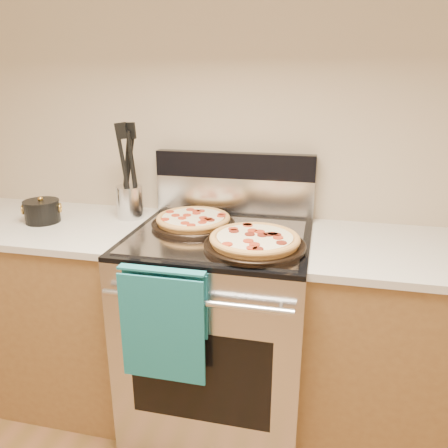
% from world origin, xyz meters
% --- Properties ---
extents(wall_back, '(4.00, 0.00, 4.00)m').
position_xyz_m(wall_back, '(0.00, 2.00, 1.35)').
color(wall_back, tan).
rests_on(wall_back, ground).
extents(range_body, '(0.76, 0.68, 0.90)m').
position_xyz_m(range_body, '(0.00, 1.65, 0.45)').
color(range_body, '#B7B7BC').
rests_on(range_body, ground).
extents(oven_window, '(0.56, 0.01, 0.40)m').
position_xyz_m(oven_window, '(0.00, 1.31, 0.45)').
color(oven_window, black).
rests_on(oven_window, range_body).
extents(cooktop, '(0.76, 0.68, 0.02)m').
position_xyz_m(cooktop, '(0.00, 1.65, 0.91)').
color(cooktop, black).
rests_on(cooktop, range_body).
extents(backsplash_lower, '(0.76, 0.06, 0.18)m').
position_xyz_m(backsplash_lower, '(0.00, 1.96, 1.01)').
color(backsplash_lower, silver).
rests_on(backsplash_lower, cooktop).
extents(backsplash_upper, '(0.76, 0.06, 0.12)m').
position_xyz_m(backsplash_upper, '(0.00, 1.96, 1.16)').
color(backsplash_upper, black).
rests_on(backsplash_upper, backsplash_lower).
extents(oven_handle, '(0.70, 0.03, 0.03)m').
position_xyz_m(oven_handle, '(0.00, 1.27, 0.80)').
color(oven_handle, silver).
rests_on(oven_handle, range_body).
extents(dish_towel, '(0.32, 0.05, 0.42)m').
position_xyz_m(dish_towel, '(-0.12, 1.27, 0.70)').
color(dish_towel, '#186D78').
rests_on(dish_towel, oven_handle).
extents(foil_sheet, '(0.70, 0.55, 0.01)m').
position_xyz_m(foil_sheet, '(0.00, 1.62, 0.92)').
color(foil_sheet, gray).
rests_on(foil_sheet, cooktop).
extents(cabinet_left, '(1.00, 0.62, 0.88)m').
position_xyz_m(cabinet_left, '(-0.88, 1.68, 0.44)').
color(cabinet_left, brown).
rests_on(cabinet_left, ground).
extents(countertop_left, '(1.02, 0.64, 0.03)m').
position_xyz_m(countertop_left, '(-0.88, 1.68, 0.90)').
color(countertop_left, '#BDB4AA').
rests_on(countertop_left, cabinet_left).
extents(cabinet_right, '(1.00, 0.62, 0.88)m').
position_xyz_m(cabinet_right, '(0.88, 1.68, 0.44)').
color(cabinet_right, brown).
rests_on(cabinet_right, ground).
extents(countertop_right, '(1.02, 0.64, 0.03)m').
position_xyz_m(countertop_right, '(0.88, 1.68, 0.90)').
color(countertop_right, '#BDB4AA').
rests_on(countertop_right, cabinet_right).
extents(pepperoni_pizza_back, '(0.43, 0.43, 0.05)m').
position_xyz_m(pepperoni_pizza_back, '(-0.13, 1.72, 0.95)').
color(pepperoni_pizza_back, '#BB7939').
rests_on(pepperoni_pizza_back, foil_sheet).
extents(pepperoni_pizza_front, '(0.41, 0.41, 0.05)m').
position_xyz_m(pepperoni_pizza_front, '(0.17, 1.52, 0.95)').
color(pepperoni_pizza_front, '#BB7939').
rests_on(pepperoni_pizza_front, foil_sheet).
extents(utensil_crock, '(0.14, 0.14, 0.16)m').
position_xyz_m(utensil_crock, '(-0.48, 1.82, 0.99)').
color(utensil_crock, silver).
rests_on(utensil_crock, countertop_left).
extents(saucepan, '(0.21, 0.21, 0.10)m').
position_xyz_m(saucepan, '(-0.85, 1.67, 0.96)').
color(saucepan, black).
rests_on(saucepan, countertop_left).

